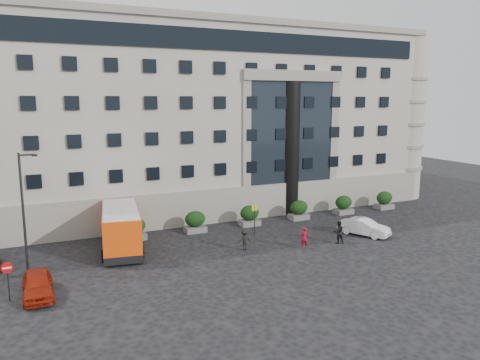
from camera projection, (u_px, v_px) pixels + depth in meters
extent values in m
plane|color=black|center=(216.00, 262.00, 32.77)|extent=(120.00, 120.00, 0.00)
cube|color=#9B9689|center=(193.00, 119.00, 53.39)|extent=(44.00, 24.00, 18.00)
cylinder|color=black|center=(290.00, 149.00, 45.82)|extent=(1.80, 1.80, 13.00)
cube|color=#5D5D5B|center=(135.00, 237.00, 38.06)|extent=(1.80, 1.20, 0.50)
ellipsoid|color=black|center=(134.00, 226.00, 37.91)|extent=(1.80, 1.26, 1.34)
cube|color=#5D5D5B|center=(195.00, 229.00, 40.21)|extent=(1.80, 1.20, 0.50)
ellipsoid|color=black|center=(195.00, 219.00, 40.05)|extent=(1.80, 1.26, 1.34)
cube|color=#5D5D5B|center=(250.00, 223.00, 42.35)|extent=(1.80, 1.20, 0.50)
ellipsoid|color=black|center=(250.00, 213.00, 42.19)|extent=(1.80, 1.26, 1.34)
cube|color=#5D5D5B|center=(299.00, 217.00, 44.49)|extent=(1.80, 1.20, 0.50)
ellipsoid|color=black|center=(299.00, 207.00, 44.33)|extent=(1.80, 1.26, 1.34)
cube|color=#5D5D5B|center=(343.00, 211.00, 46.63)|extent=(1.80, 1.20, 0.50)
ellipsoid|color=black|center=(344.00, 202.00, 46.47)|extent=(1.80, 1.26, 1.34)
cube|color=#5D5D5B|center=(384.00, 206.00, 48.77)|extent=(1.80, 1.20, 0.50)
ellipsoid|color=black|center=(384.00, 198.00, 48.61)|extent=(1.80, 1.26, 1.34)
cylinder|color=#262628|center=(24.00, 215.00, 29.83)|extent=(0.16, 0.16, 8.00)
cylinder|color=#262628|center=(27.00, 155.00, 29.36)|extent=(0.90, 0.12, 0.12)
cube|color=black|center=(34.00, 155.00, 29.55)|extent=(0.35, 0.18, 0.14)
cylinder|color=#262628|center=(255.00, 220.00, 39.30)|extent=(0.08, 0.08, 2.50)
cube|color=yellow|center=(255.00, 208.00, 39.12)|extent=(0.50, 0.06, 0.45)
cylinder|color=#262628|center=(8.00, 283.00, 26.34)|extent=(0.08, 0.08, 2.20)
cylinder|color=red|center=(7.00, 268.00, 26.13)|extent=(0.64, 0.05, 0.64)
cube|color=white|center=(7.00, 268.00, 26.09)|extent=(0.45, 0.04, 0.10)
cube|color=#EF4C0B|center=(121.00, 226.00, 35.19)|extent=(3.77, 7.98, 2.63)
cube|color=black|center=(122.00, 244.00, 35.43)|extent=(3.81, 8.02, 0.55)
cube|color=black|center=(121.00, 223.00, 35.14)|extent=(3.57, 6.32, 1.15)
cube|color=silver|center=(120.00, 210.00, 34.97)|extent=(3.58, 7.58, 0.18)
cylinder|color=black|center=(104.00, 256.00, 32.75)|extent=(0.41, 0.93, 0.90)
cylinder|color=black|center=(142.00, 253.00, 33.46)|extent=(0.41, 0.93, 0.90)
cylinder|color=black|center=(104.00, 237.00, 37.40)|extent=(0.41, 0.93, 0.90)
cylinder|color=black|center=(137.00, 234.00, 38.11)|extent=(0.41, 0.93, 0.90)
cube|color=#99230B|center=(26.00, 203.00, 44.40)|extent=(2.74, 3.93, 2.57)
cube|color=#99230B|center=(23.00, 213.00, 41.98)|extent=(2.42, 1.87, 1.75)
cube|color=black|center=(22.00, 211.00, 41.24)|extent=(1.96, 0.33, 0.82)
cylinder|color=black|center=(10.00, 222.00, 41.85)|extent=(0.36, 0.89, 0.86)
cylinder|color=black|center=(38.00, 220.00, 42.56)|extent=(0.36, 0.89, 0.86)
cylinder|color=black|center=(15.00, 213.00, 45.01)|extent=(0.36, 0.89, 0.86)
cylinder|color=black|center=(41.00, 212.00, 45.73)|extent=(0.36, 0.89, 0.86)
imported|color=#9A1E0B|center=(38.00, 285.00, 27.02)|extent=(1.72, 4.21, 1.43)
imported|color=silver|center=(364.00, 227.00, 39.23)|extent=(3.28, 4.46, 1.40)
imported|color=maroon|center=(304.00, 238.00, 35.77)|extent=(0.70, 0.56, 1.68)
imported|color=black|center=(338.00, 232.00, 37.04)|extent=(0.99, 0.84, 1.82)
imported|color=black|center=(244.00, 240.00, 35.38)|extent=(1.05, 0.62, 1.59)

